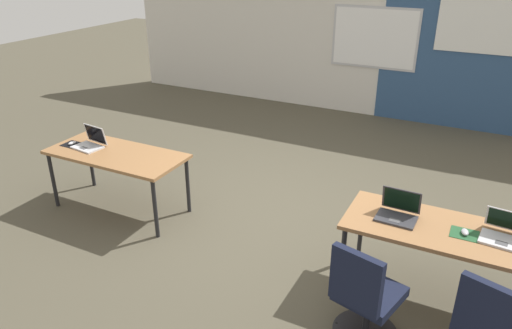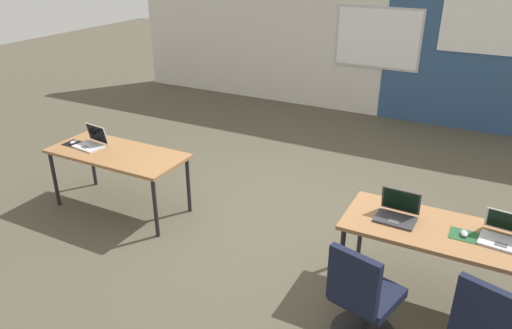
% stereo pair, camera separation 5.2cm
% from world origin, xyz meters
% --- Properties ---
extents(ground_plane, '(24.00, 24.00, 0.00)m').
position_xyz_m(ground_plane, '(0.00, 0.00, 0.00)').
color(ground_plane, '#4C4738').
extents(back_wall_assembly, '(10.00, 0.27, 2.80)m').
position_xyz_m(back_wall_assembly, '(0.04, 4.20, 1.41)').
color(back_wall_assembly, silver).
rests_on(back_wall_assembly, ground).
extents(desk_near_left, '(1.60, 0.70, 0.72)m').
position_xyz_m(desk_near_left, '(-1.75, -0.60, 0.66)').
color(desk_near_left, olive).
rests_on(desk_near_left, ground).
extents(desk_near_right, '(1.60, 0.70, 0.72)m').
position_xyz_m(desk_near_right, '(1.75, -0.60, 0.66)').
color(desk_near_right, olive).
rests_on(desk_near_right, ground).
extents(laptop_near_right_end, '(0.36, 0.34, 0.22)m').
position_xyz_m(laptop_near_right_end, '(2.19, -0.54, 0.77)').
color(laptop_near_right_end, silver).
rests_on(laptop_near_right_end, desk_near_right).
extents(mousepad_near_right_end, '(0.22, 0.19, 0.00)m').
position_xyz_m(mousepad_near_right_end, '(1.91, -0.61, 0.72)').
color(mousepad_near_right_end, '#23512D').
rests_on(mousepad_near_right_end, desk_near_right).
extents(mouse_near_right_end, '(0.07, 0.11, 0.03)m').
position_xyz_m(mouse_near_right_end, '(1.91, -0.61, 0.74)').
color(mouse_near_right_end, '#B2B2B7').
rests_on(mouse_near_right_end, mousepad_near_right_end).
extents(laptop_near_left_end, '(0.36, 0.31, 0.24)m').
position_xyz_m(laptop_near_left_end, '(-2.13, -0.59, 0.77)').
color(laptop_near_left_end, silver).
rests_on(laptop_near_left_end, desk_near_left).
extents(mousepad_near_left_end, '(0.22, 0.19, 0.00)m').
position_xyz_m(mousepad_near_left_end, '(-2.36, -0.64, 0.72)').
color(mousepad_near_left_end, black).
rests_on(mousepad_near_left_end, desk_near_left).
extents(mouse_near_left_end, '(0.07, 0.11, 0.03)m').
position_xyz_m(mouse_near_left_end, '(-2.36, -0.64, 0.74)').
color(mouse_near_left_end, silver).
rests_on(mouse_near_left_end, mousepad_near_left_end).
extents(laptop_near_right_inner, '(0.34, 0.29, 0.23)m').
position_xyz_m(laptop_near_right_inner, '(1.37, -0.59, 0.77)').
color(laptop_near_right_inner, '#333338').
rests_on(laptop_near_right_inner, desk_near_right).
extents(chair_near_right_inner, '(0.54, 0.59, 0.92)m').
position_xyz_m(chair_near_right_inner, '(1.33, -1.37, 0.38)').
color(chair_near_right_inner, black).
rests_on(chair_near_right_inner, ground).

